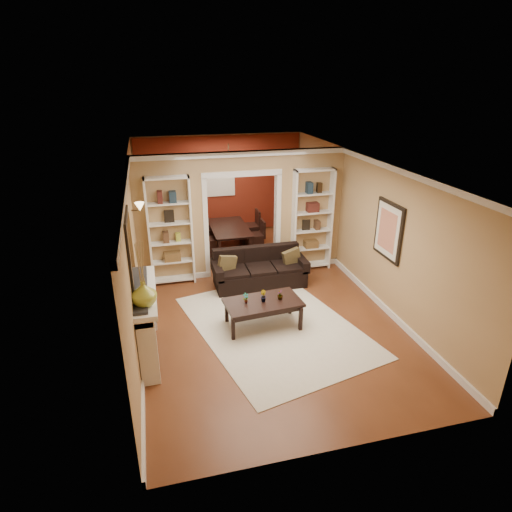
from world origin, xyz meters
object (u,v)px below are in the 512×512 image
object	(u,v)px
fireplace	(148,322)
sofa	(260,268)
dining_table	(231,237)
bookshelf_left	(170,232)
bookshelf_right	(312,220)
coffee_table	(263,314)

from	to	relation	value
fireplace	sofa	bearing A→B (deg)	40.38
sofa	dining_table	bearing A→B (deg)	94.97
bookshelf_left	fireplace	size ratio (longest dim) A/B	1.35
bookshelf_left	bookshelf_right	size ratio (longest dim) A/B	1.00
sofa	fireplace	world-z (taller)	fireplace
coffee_table	dining_table	distance (m)	3.81
fireplace	bookshelf_right	bearing A→B (deg)	34.80
sofa	bookshelf_left	xyz separation A→B (m)	(-1.75, 0.58, 0.77)
bookshelf_right	coffee_table	bearing A→B (deg)	-128.05
fireplace	dining_table	size ratio (longest dim) A/B	1.03
sofa	bookshelf_right	size ratio (longest dim) A/B	0.85
fireplace	coffee_table	bearing A→B (deg)	10.51
dining_table	fireplace	bearing A→B (deg)	153.26
bookshelf_right	dining_table	bearing A→B (deg)	133.25
sofa	dining_table	world-z (taller)	sofa
bookshelf_right	dining_table	world-z (taller)	bookshelf_right
sofa	bookshelf_left	distance (m)	2.00
bookshelf_left	dining_table	xyz separation A→B (m)	(1.56, 1.64, -0.86)
sofa	bookshelf_right	world-z (taller)	bookshelf_right
bookshelf_right	dining_table	size ratio (longest dim) A/B	1.39
coffee_table	fireplace	xyz separation A→B (m)	(-1.94, -0.36, 0.33)
sofa	dining_table	distance (m)	2.23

